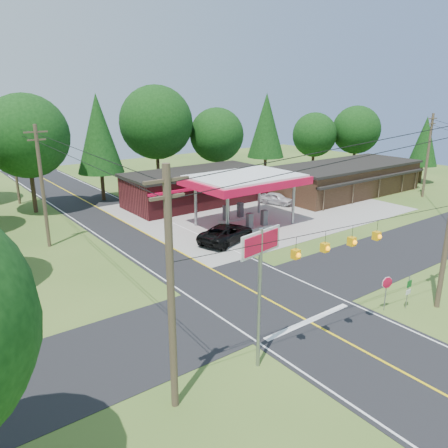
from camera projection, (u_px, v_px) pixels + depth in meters
ground at (265, 298)px, 27.27m from camera, size 120.00×120.00×0.00m
main_highway at (265, 298)px, 27.27m from camera, size 8.00×120.00×0.02m
cross_road at (265, 298)px, 27.27m from camera, size 70.00×7.00×0.02m
lane_center_yellow at (265, 298)px, 27.27m from camera, size 0.15×110.00×0.00m
gas_canopy at (245, 182)px, 41.16m from camera, size 10.60×7.40×4.88m
convenience_store at (196, 187)px, 50.06m from camera, size 16.40×7.55×3.80m
strip_building at (346, 178)px, 55.02m from camera, size 20.40×8.75×3.80m
utility_pole_near_left at (171, 290)px, 16.49m from camera, size 1.80×0.30×10.00m
utility_pole_far_left at (42, 185)px, 34.97m from camera, size 1.80×0.30×10.00m
utility_pole_far_right at (428, 154)px, 52.16m from camera, size 1.80×0.30×10.00m
utility_pole_north at (14, 163)px, 48.98m from camera, size 0.30×0.30×9.50m
overhead_beacons at (340, 230)px, 20.30m from camera, size 17.04×2.04×1.03m
treeline_backdrop at (114, 142)px, 43.97m from camera, size 70.27×51.59×13.30m
suv_car at (226, 233)px, 37.29m from camera, size 7.15×7.15×1.57m
sedan_car at (277, 199)px, 49.85m from camera, size 5.03×5.03×1.35m
big_stop_sign at (260, 266)px, 19.11m from camera, size 2.50×0.51×6.79m
octagonal_stop_sign at (387, 286)px, 25.33m from camera, size 0.74×0.24×2.15m
route_sign_post at (408, 290)px, 25.63m from camera, size 0.43×0.09×2.09m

